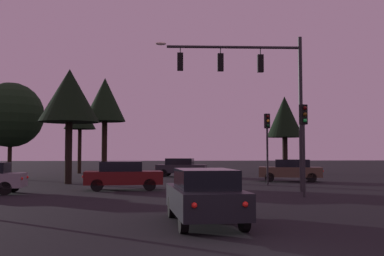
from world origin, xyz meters
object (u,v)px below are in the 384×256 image
object	(u,v)px
car_far_lane	(291,170)
car_crossing_left	(123,175)
tree_behind_sign	(80,115)
tree_center_horizon	(69,96)
car_parked_lot	(181,167)
tree_right_cluster	(285,117)
tree_lot_edge	(105,101)
car_nearside_lane	(205,195)
traffic_light_corner_left	(267,134)
traffic_light_corner_right	(304,131)
tree_left_far	(11,115)
traffic_signal_mast_arm	(256,81)

from	to	relation	value
car_far_lane	car_crossing_left	bearing A→B (deg)	-150.66
tree_behind_sign	tree_center_horizon	distance (m)	15.17
car_parked_lot	tree_right_cluster	xyz separation A→B (m)	(10.68, 5.90, 4.69)
tree_center_horizon	tree_lot_edge	size ratio (longest dim) A/B	0.94
car_crossing_left	tree_center_horizon	world-z (taller)	tree_center_horizon
car_nearside_lane	tree_behind_sign	world-z (taller)	tree_behind_sign
traffic_light_corner_left	tree_center_horizon	world-z (taller)	tree_center_horizon
car_nearside_lane	tree_right_cluster	size ratio (longest dim) A/B	0.57
traffic_light_corner_right	tree_center_horizon	world-z (taller)	tree_center_horizon
car_nearside_lane	tree_center_horizon	distance (m)	18.91
car_crossing_left	car_parked_lot	world-z (taller)	same
tree_left_far	tree_lot_edge	bearing A→B (deg)	6.37
car_far_lane	tree_left_far	bearing A→B (deg)	167.15
traffic_light_corner_left	tree_lot_edge	distance (m)	14.11
tree_right_cluster	tree_center_horizon	bearing A→B (deg)	-142.67
tree_behind_sign	car_far_lane	bearing A→B (deg)	-40.65
car_parked_lot	tree_left_far	distance (m)	13.91
car_crossing_left	tree_center_horizon	distance (m)	8.02
traffic_light_corner_right	car_far_lane	bearing A→B (deg)	75.49
tree_left_far	tree_center_horizon	distance (m)	7.74
traffic_signal_mast_arm	car_parked_lot	bearing A→B (deg)	100.23
traffic_signal_mast_arm	car_crossing_left	world-z (taller)	traffic_signal_mast_arm
car_far_lane	car_parked_lot	bearing A→B (deg)	134.59
car_far_lane	tree_right_cluster	distance (m)	14.34
car_far_lane	tree_center_horizon	bearing A→B (deg)	-176.10
traffic_signal_mast_arm	car_parked_lot	distance (m)	16.19
car_far_lane	tree_right_cluster	world-z (taller)	tree_right_cluster
tree_lot_edge	car_parked_lot	bearing A→B (deg)	16.31
traffic_signal_mast_arm	traffic_light_corner_right	size ratio (longest dim) A/B	1.91
car_nearside_lane	tree_center_horizon	size ratio (longest dim) A/B	0.59
tree_behind_sign	tree_lot_edge	size ratio (longest dim) A/B	0.90
car_crossing_left	tree_center_horizon	size ratio (longest dim) A/B	0.57
tree_left_far	tree_lot_edge	distance (m)	7.07
car_crossing_left	car_parked_lot	size ratio (longest dim) A/B	0.96
car_nearside_lane	tree_lot_edge	size ratio (longest dim) A/B	0.55
tree_lot_edge	car_crossing_left	bearing A→B (deg)	-79.72
traffic_light_corner_left	tree_center_horizon	size ratio (longest dim) A/B	0.59
car_parked_lot	tree_center_horizon	xyz separation A→B (m)	(-7.78, -8.17, 4.80)
car_parked_lot	traffic_signal_mast_arm	bearing A→B (deg)	-79.77
tree_behind_sign	traffic_light_corner_left	bearing A→B (deg)	-51.40
car_crossing_left	tree_right_cluster	distance (m)	24.72
car_far_lane	traffic_light_corner_left	bearing A→B (deg)	-126.82
car_parked_lot	tree_lot_edge	size ratio (longest dim) A/B	0.56
tree_left_far	tree_lot_edge	xyz separation A→B (m)	(6.92, 0.77, 1.24)
car_crossing_left	tree_left_far	size ratio (longest dim) A/B	0.58
car_far_lane	tree_left_far	xyz separation A→B (m)	(-20.12, 4.59, 4.03)
traffic_light_corner_left	car_far_lane	size ratio (longest dim) A/B	0.97
tree_behind_sign	traffic_signal_mast_arm	bearing A→B (deg)	-61.37
traffic_light_corner_right	tree_center_horizon	size ratio (longest dim) A/B	0.56
traffic_signal_mast_arm	tree_left_far	world-z (taller)	traffic_signal_mast_arm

